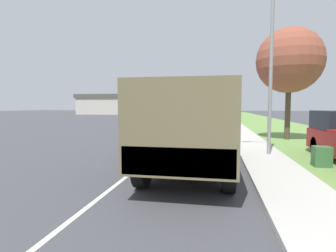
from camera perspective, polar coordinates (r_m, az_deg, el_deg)
The scene contains 13 objects.
ground_plane at distance 36.04m, azimuth 6.36°, elevation 0.97°, with size 180.00×180.00×0.00m, color #424247.
lane_centre_stripe at distance 36.04m, azimuth 6.36°, elevation 0.98°, with size 0.12×120.00×0.00m.
sidewalk_right at distance 35.99m, azimuth 13.52°, elevation 0.97°, with size 1.80×120.00×0.12m.
grass_strip_right at distance 36.49m, azimuth 20.44°, elevation 0.78°, with size 7.00×120.00×0.02m.
military_truck at distance 8.65m, azimuth 5.34°, elevation 0.66°, with size 2.48×7.10×2.69m.
car_nearest_ahead at distance 23.60m, azimuth -1.22°, elevation 0.78°, with size 1.74×4.19×1.39m.
car_second_ahead at distance 37.14m, azimuth 9.17°, elevation 2.05°, with size 1.70×4.70×1.44m.
car_third_ahead at distance 53.14m, azimuth 9.29°, elevation 2.72°, with size 1.81×4.79×1.41m.
car_fourth_ahead at distance 67.87m, azimuth 9.83°, elevation 3.14°, with size 1.90×4.08×1.70m.
lamp_post at distance 11.74m, azimuth 20.72°, elevation 17.26°, with size 1.69×0.24×7.94m.
tree_mid_right at distance 18.22m, azimuth 24.93°, elevation 12.75°, with size 3.99×3.99×6.88m.
utility_box at distance 10.50m, azimuth 30.46°, elevation -5.75°, with size 0.55×0.45×0.70m.
building_distant at distance 70.92m, azimuth -10.40°, elevation 4.67°, with size 19.99×11.88×5.12m.
Camera 1 is at (2.62, 4.12, 2.10)m, focal length 28.00 mm.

